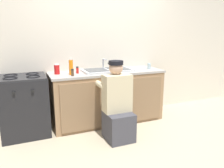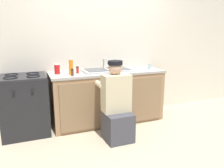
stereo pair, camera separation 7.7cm
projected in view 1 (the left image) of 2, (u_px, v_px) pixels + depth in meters
ground_plane at (114, 127)px, 3.49m from camera, size 12.00×12.00×0.00m
back_wall at (100, 46)px, 3.79m from camera, size 6.00×0.10×2.50m
counter_cabinet at (108, 98)px, 3.65m from camera, size 1.82×0.62×0.82m
countertop at (107, 72)px, 3.57m from camera, size 1.86×0.62×0.04m
sink_double_basin at (107, 70)px, 3.56m from camera, size 0.80×0.44×0.19m
stove_range at (25, 106)px, 3.17m from camera, size 0.65×0.62×0.89m
plumber_person at (117, 107)px, 3.03m from camera, size 0.42×0.61×1.10m
soap_bottle_orange at (71, 67)px, 3.24m from camera, size 0.06×0.06×0.25m
spice_bottle_pepper at (73, 72)px, 3.15m from camera, size 0.04×0.04×0.10m
water_glass at (149, 66)px, 3.77m from camera, size 0.06×0.06×0.10m
spice_bottle_red at (77, 70)px, 3.36m from camera, size 0.04×0.04×0.10m
soda_cup_red at (57, 69)px, 3.29m from camera, size 0.08×0.08×0.15m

